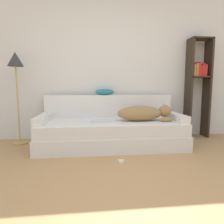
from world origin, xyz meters
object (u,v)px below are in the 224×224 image
laptop (101,121)px  power_adapter (121,161)px  bookshelf (198,82)px  dog (144,113)px  floor_lamp (16,69)px  throw_pillow (105,92)px  couch (111,133)px

laptop → power_adapter: bearing=-69.8°
power_adapter → bookshelf: bearing=35.7°
dog → floor_lamp: size_ratio=0.58×
floor_lamp → dog: bearing=-9.5°
throw_pillow → dog: bearing=-38.8°
dog → floor_lamp: bearing=170.5°
couch → dog: (0.50, -0.06, 0.33)m
laptop → throw_pillow: 0.65m
floor_lamp → laptop: bearing=-14.9°
dog → bookshelf: 1.33m
floor_lamp → bookshelf: bearing=2.7°
laptop → bookshelf: bookshelf is taller
couch → throw_pillow: bearing=100.4°
bookshelf → floor_lamp: size_ratio=1.22×
couch → laptop: 0.28m
dog → floor_lamp: 2.12m
throw_pillow → floor_lamp: 1.46m
dog → power_adapter: 0.95m
laptop → dog: bearing=3.4°
throw_pillow → bookshelf: bookshelf is taller
floor_lamp → couch: bearing=-10.4°
throw_pillow → power_adapter: throw_pillow is taller
bookshelf → floor_lamp: bearing=-177.3°
throw_pillow → floor_lamp: bearing=-174.8°
throw_pillow → bookshelf: bearing=0.5°
floor_lamp → power_adapter: 2.18m
couch → power_adapter: 0.75m
dog → floor_lamp: floor_lamp is taller
throw_pillow → floor_lamp: floor_lamp is taller
dog → power_adapter: (-0.45, -0.66, -0.51)m
bookshelf → couch: bearing=-165.7°
couch → bookshelf: bookshelf is taller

